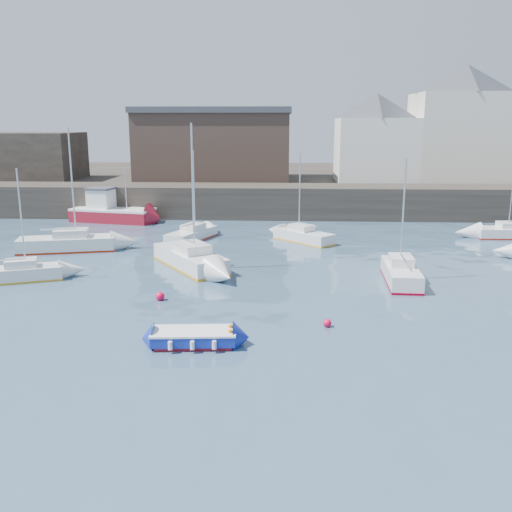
{
  "coord_description": "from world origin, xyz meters",
  "views": [
    {
      "loc": [
        1.57,
        -19.45,
        8.93
      ],
      "look_at": [
        0.0,
        12.0,
        1.5
      ],
      "focal_mm": 40.0,
      "sensor_mm": 36.0,
      "label": 1
    }
  ],
  "objects_px": {
    "fishing_boat": "(110,211)",
    "sailboat_a": "(18,273)",
    "sailboat_b": "(190,258)",
    "blue_dinghy": "(194,337)",
    "buoy_mid": "(327,327)",
    "sailboat_e": "(67,243)",
    "buoy_near": "(160,300)",
    "buoy_far": "(228,266)",
    "sailboat_c": "(401,273)",
    "sailboat_h": "(192,234)",
    "sailboat_f": "(303,236)"
  },
  "relations": [
    {
      "from": "sailboat_c",
      "to": "sailboat_f",
      "type": "bearing_deg",
      "value": 115.39
    },
    {
      "from": "sailboat_b",
      "to": "sailboat_c",
      "type": "distance_m",
      "value": 12.87
    },
    {
      "from": "fishing_boat",
      "to": "sailboat_b",
      "type": "relative_size",
      "value": 0.89
    },
    {
      "from": "sailboat_f",
      "to": "buoy_mid",
      "type": "distance_m",
      "value": 18.62
    },
    {
      "from": "sailboat_b",
      "to": "sailboat_e",
      "type": "xyz_separation_m",
      "value": [
        -9.46,
        4.19,
        -0.02
      ]
    },
    {
      "from": "fishing_boat",
      "to": "buoy_mid",
      "type": "height_order",
      "value": "fishing_boat"
    },
    {
      "from": "sailboat_a",
      "to": "blue_dinghy",
      "type": "bearing_deg",
      "value": -38.31
    },
    {
      "from": "fishing_boat",
      "to": "buoy_far",
      "type": "bearing_deg",
      "value": -52.17
    },
    {
      "from": "buoy_near",
      "to": "sailboat_b",
      "type": "bearing_deg",
      "value": 86.27
    },
    {
      "from": "sailboat_h",
      "to": "buoy_near",
      "type": "distance_m",
      "value": 15.34
    },
    {
      "from": "sailboat_e",
      "to": "sailboat_a",
      "type": "bearing_deg",
      "value": -89.67
    },
    {
      "from": "fishing_boat",
      "to": "buoy_far",
      "type": "xyz_separation_m",
      "value": [
        12.37,
        -15.93,
        -0.96
      ]
    },
    {
      "from": "fishing_boat",
      "to": "sailboat_b",
      "type": "height_order",
      "value": "sailboat_b"
    },
    {
      "from": "sailboat_c",
      "to": "sailboat_h",
      "type": "relative_size",
      "value": 1.02
    },
    {
      "from": "sailboat_e",
      "to": "buoy_near",
      "type": "height_order",
      "value": "sailboat_e"
    },
    {
      "from": "sailboat_f",
      "to": "blue_dinghy",
      "type": "bearing_deg",
      "value": -103.64
    },
    {
      "from": "sailboat_b",
      "to": "buoy_mid",
      "type": "distance_m",
      "value": 13.02
    },
    {
      "from": "fishing_boat",
      "to": "sailboat_b",
      "type": "bearing_deg",
      "value": -58.56
    },
    {
      "from": "sailboat_h",
      "to": "buoy_near",
      "type": "bearing_deg",
      "value": -86.96
    },
    {
      "from": "sailboat_e",
      "to": "sailboat_f",
      "type": "relative_size",
      "value": 1.29
    },
    {
      "from": "blue_dinghy",
      "to": "sailboat_e",
      "type": "xyz_separation_m",
      "value": [
        -11.69,
        17.03,
        0.19
      ]
    },
    {
      "from": "buoy_mid",
      "to": "fishing_boat",
      "type": "bearing_deg",
      "value": 123.72
    },
    {
      "from": "fishing_boat",
      "to": "buoy_far",
      "type": "relative_size",
      "value": 18.8
    },
    {
      "from": "sailboat_c",
      "to": "sailboat_f",
      "type": "distance_m",
      "value": 12.18
    },
    {
      "from": "buoy_mid",
      "to": "buoy_near",
      "type": "bearing_deg",
      "value": 157.15
    },
    {
      "from": "fishing_boat",
      "to": "sailboat_a",
      "type": "bearing_deg",
      "value": -88.17
    },
    {
      "from": "blue_dinghy",
      "to": "fishing_boat",
      "type": "xyz_separation_m",
      "value": [
        -12.28,
        29.28,
        0.59
      ]
    },
    {
      "from": "buoy_mid",
      "to": "sailboat_e",
      "type": "bearing_deg",
      "value": 139.91
    },
    {
      "from": "sailboat_a",
      "to": "buoy_near",
      "type": "bearing_deg",
      "value": -19.89
    },
    {
      "from": "buoy_near",
      "to": "buoy_far",
      "type": "distance_m",
      "value": 7.89
    },
    {
      "from": "blue_dinghy",
      "to": "buoy_near",
      "type": "distance_m",
      "value": 6.54
    },
    {
      "from": "blue_dinghy",
      "to": "buoy_mid",
      "type": "xyz_separation_m",
      "value": [
        5.61,
        2.46,
        -0.36
      ]
    },
    {
      "from": "sailboat_c",
      "to": "buoy_near",
      "type": "bearing_deg",
      "value": -162.5
    },
    {
      "from": "blue_dinghy",
      "to": "fishing_boat",
      "type": "bearing_deg",
      "value": 112.76
    },
    {
      "from": "sailboat_a",
      "to": "sailboat_c",
      "type": "distance_m",
      "value": 22.0
    },
    {
      "from": "sailboat_b",
      "to": "buoy_near",
      "type": "bearing_deg",
      "value": -93.73
    },
    {
      "from": "blue_dinghy",
      "to": "buoy_far",
      "type": "distance_m",
      "value": 13.35
    },
    {
      "from": "sailboat_a",
      "to": "sailboat_f",
      "type": "xyz_separation_m",
      "value": [
        16.76,
        11.87,
        0.02
      ]
    },
    {
      "from": "fishing_boat",
      "to": "sailboat_c",
      "type": "distance_m",
      "value": 29.68
    },
    {
      "from": "sailboat_b",
      "to": "sailboat_c",
      "type": "height_order",
      "value": "sailboat_b"
    },
    {
      "from": "fishing_boat",
      "to": "sailboat_f",
      "type": "xyz_separation_m",
      "value": [
        17.4,
        -8.21,
        -0.49
      ]
    },
    {
      "from": "sailboat_e",
      "to": "buoy_far",
      "type": "bearing_deg",
      "value": -17.36
    },
    {
      "from": "blue_dinghy",
      "to": "sailboat_b",
      "type": "distance_m",
      "value": 13.03
    },
    {
      "from": "blue_dinghy",
      "to": "sailboat_c",
      "type": "relative_size",
      "value": 0.51
    },
    {
      "from": "sailboat_a",
      "to": "sailboat_c",
      "type": "relative_size",
      "value": 0.92
    },
    {
      "from": "sailboat_h",
      "to": "buoy_mid",
      "type": "height_order",
      "value": "sailboat_h"
    },
    {
      "from": "sailboat_h",
      "to": "sailboat_b",
      "type": "bearing_deg",
      "value": -81.49
    },
    {
      "from": "fishing_boat",
      "to": "buoy_near",
      "type": "xyz_separation_m",
      "value": [
        9.6,
        -23.32,
        -0.96
      ]
    },
    {
      "from": "blue_dinghy",
      "to": "buoy_far",
      "type": "relative_size",
      "value": 8.45
    },
    {
      "from": "sailboat_c",
      "to": "buoy_far",
      "type": "distance_m",
      "value": 10.78
    }
  ]
}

